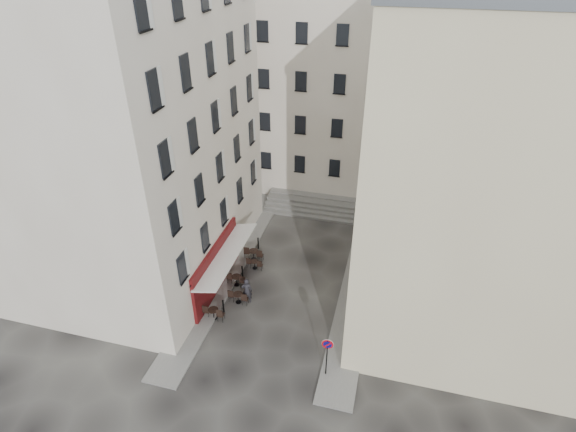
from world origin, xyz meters
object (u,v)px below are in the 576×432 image
(bistro_table_b, at_px, (238,297))
(pedestrian, at_px, (247,291))
(bistro_table_a, at_px, (214,313))
(no_parking_sign, at_px, (327,351))

(bistro_table_b, height_order, pedestrian, pedestrian)
(bistro_table_a, xyz_separation_m, bistro_table_b, (0.96, 1.72, -0.01))
(no_parking_sign, distance_m, pedestrian, 7.40)
(bistro_table_a, distance_m, bistro_table_b, 1.97)
(bistro_table_a, bearing_deg, pedestrian, 52.93)
(bistro_table_b, bearing_deg, bistro_table_a, -119.03)
(no_parking_sign, relative_size, pedestrian, 1.43)
(bistro_table_a, height_order, bistro_table_b, bistro_table_a)
(bistro_table_a, height_order, pedestrian, pedestrian)
(bistro_table_a, bearing_deg, bistro_table_b, 60.97)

